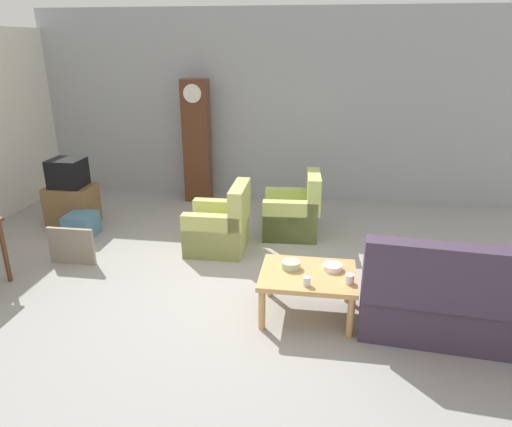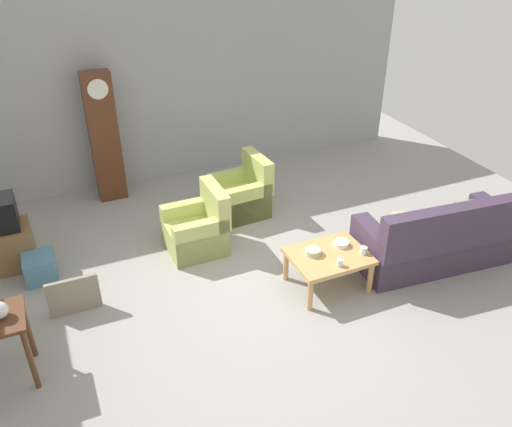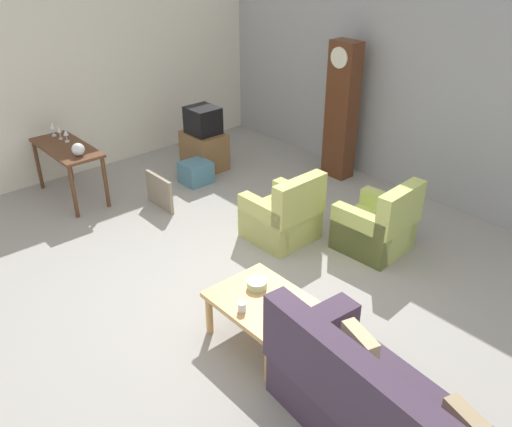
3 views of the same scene
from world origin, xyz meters
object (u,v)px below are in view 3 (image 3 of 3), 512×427
tv_crt (203,120)px  cup_white_porcelain (281,324)px  armchair_olive_far (377,227)px  console_table_dark (67,154)px  grandfather_clock (342,111)px  wine_glass_short (66,134)px  armchair_olive_near (283,217)px  storage_box_blue (196,172)px  wine_glass_mid (59,131)px  tv_stand_cabinet (204,150)px  glass_dome_cloche (78,149)px  bowl_white_stacked (290,304)px  wine_glass_tall (53,127)px  cup_blue_rimmed (242,307)px  couch_floral (392,422)px  coffee_table_wood (263,305)px  bowl_shallow_green (257,284)px  framed_picture_leaning (160,192)px

tv_crt → cup_white_porcelain: size_ratio=5.22×
armchair_olive_far → console_table_dark: armchair_olive_far is taller
grandfather_clock → wine_glass_short: grandfather_clock is taller
armchair_olive_near → storage_box_blue: (-2.09, 0.15, -0.14)m
cup_white_porcelain → wine_glass_mid: bearing=177.9°
tv_stand_cabinet → wine_glass_mid: size_ratio=3.39×
glass_dome_cloche → grandfather_clock: bearing=65.6°
grandfather_clock → cup_white_porcelain: bearing=-55.6°
tv_crt → bowl_white_stacked: 4.40m
wine_glass_tall → wine_glass_short: wine_glass_tall is taller
armchair_olive_near → cup_blue_rimmed: size_ratio=10.04×
couch_floral → coffee_table_wood: (-1.57, 0.15, 0.06)m
bowl_shallow_green → glass_dome_cloche: bearing=-178.0°
storage_box_blue → cup_blue_rimmed: 3.82m
coffee_table_wood → grandfather_clock: size_ratio=0.46×
armchair_olive_near → bowl_white_stacked: (1.48, -1.34, 0.20)m
coffee_table_wood → bowl_white_stacked: 0.28m
grandfather_clock → wine_glass_mid: 4.16m
console_table_dark → tv_stand_cabinet: console_table_dark is taller
armchair_olive_near → glass_dome_cloche: size_ratio=5.30×
tv_stand_cabinet → coffee_table_wood: bearing=-29.0°
cup_white_porcelain → bowl_white_stacked: (-0.16, 0.26, -0.02)m
grandfather_clock → wine_glass_mid: size_ratio=10.40×
couch_floral → cup_white_porcelain: size_ratio=23.60×
framed_picture_leaning → glass_dome_cloche: size_ratio=3.46×
grandfather_clock → armchair_olive_near: bearing=-67.4°
cup_blue_rimmed → bowl_shallow_green: (-0.18, 0.34, -0.01)m
framed_picture_leaning → glass_dome_cloche: glass_dome_cloche is taller
cup_white_porcelain → grandfather_clock: bearing=124.4°
armchair_olive_far → cup_blue_rimmed: 2.42m
glass_dome_cloche → bowl_white_stacked: (3.91, 0.15, -0.37)m
grandfather_clock → framed_picture_leaning: size_ratio=3.48×
storage_box_blue → glass_dome_cloche: 1.83m
bowl_white_stacked → bowl_shallow_green: bowl_shallow_green is taller
storage_box_blue → cup_blue_rimmed: bearing=-29.2°
wine_glass_tall → wine_glass_mid: 0.19m
coffee_table_wood → console_table_dark: 4.11m
bowl_shallow_green → wine_glass_short: bearing=-179.6°
glass_dome_cloche → cup_blue_rimmed: glass_dome_cloche is taller
console_table_dark → storage_box_blue: console_table_dark is taller
bowl_white_stacked → storage_box_blue: bearing=157.3°
cup_white_porcelain → wine_glass_tall: (-5.01, 0.16, 0.41)m
coffee_table_wood → wine_glass_mid: wine_glass_mid is taller
armchair_olive_near → storage_box_blue: armchair_olive_near is taller
console_table_dark → tv_crt: size_ratio=2.71×
armchair_olive_far → grandfather_clock: grandfather_clock is taller
tv_stand_cabinet → cup_white_porcelain: size_ratio=7.40×
framed_picture_leaning → wine_glass_short: wine_glass_short is taller
framed_picture_leaning → wine_glass_mid: size_ratio=2.99×
cup_blue_rimmed → wine_glass_tall: 4.63m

